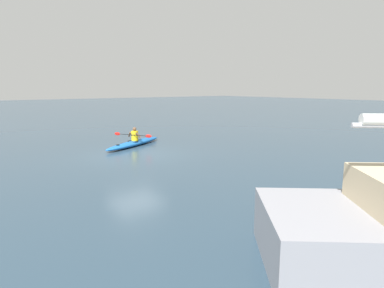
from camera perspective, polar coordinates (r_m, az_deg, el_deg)
The scene contains 3 objects.
ground_plane at distance 15.84m, azimuth -10.09°, elevation -1.95°, with size 160.00×160.00×0.00m, color #283D4C.
kayak at distance 18.30m, azimuth -10.20°, elevation 0.13°, with size 4.52×2.74×0.30m.
kayaker at distance 18.27m, azimuth -10.15°, elevation 1.58°, with size 1.17×2.24×0.75m.
Camera 1 is at (7.03, 13.82, 3.24)m, focal length 30.13 mm.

